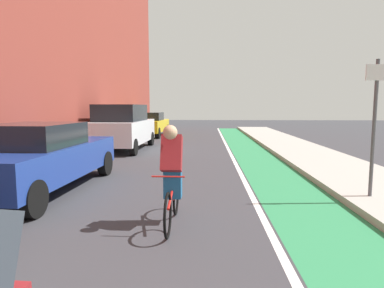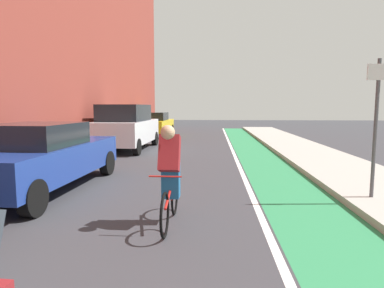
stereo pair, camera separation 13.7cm
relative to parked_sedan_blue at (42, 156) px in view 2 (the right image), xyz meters
name	(u,v)px [view 2 (the right image)]	position (x,y,z in m)	size (l,w,h in m)	color
ground_plane	(175,169)	(2.66, 2.77, -0.79)	(75.20, 75.20, 0.00)	#38383D
bike_lane_paint	(261,159)	(5.56, 4.77, -0.79)	(1.60, 34.18, 0.00)	#2D8451
lane_divider_stripe	(236,159)	(4.66, 4.77, -0.78)	(0.12, 34.18, 0.00)	white
sidewalk_right	(320,158)	(7.61, 4.77, -0.72)	(2.51, 34.18, 0.14)	#A8A59E
parked_sedan_blue	(42,156)	(0.00, 0.00, 0.00)	(1.99, 4.73, 1.53)	navy
parked_suv_white	(126,127)	(0.00, 7.17, 0.23)	(2.11, 4.60, 1.98)	silver
parked_sedan_yellow_cab	(154,124)	(0.00, 14.01, 0.00)	(2.02, 4.58, 1.53)	yellow
cyclist_mid	(170,173)	(3.15, -1.98, 0.06)	(0.48, 1.72, 1.61)	black
street_sign_post	(376,116)	(6.91, -0.61, 0.92)	(0.44, 0.07, 2.64)	#4C4C51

